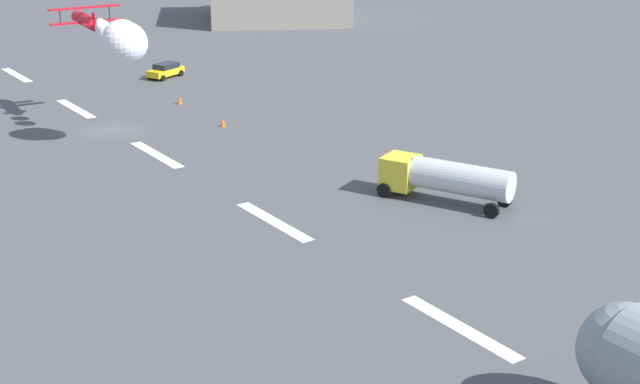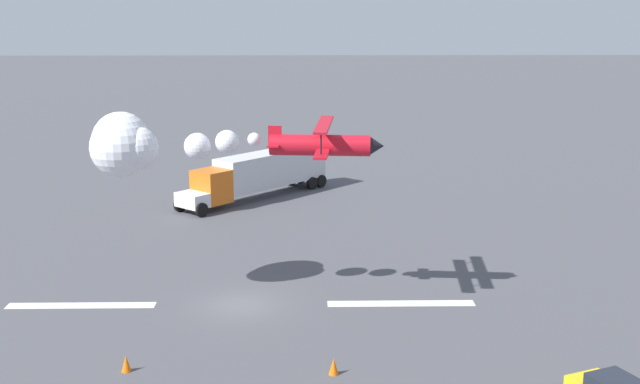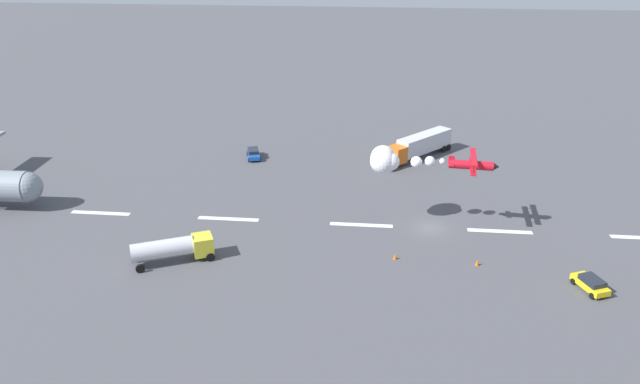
{
  "view_description": "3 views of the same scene",
  "coord_description": "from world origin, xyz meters",
  "px_view_note": "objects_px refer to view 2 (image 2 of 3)",
  "views": [
    {
      "loc": [
        73.04,
        -29.04,
        21.84
      ],
      "look_at": [
        31.17,
        0.0,
        3.53
      ],
      "focal_mm": 52.14,
      "sensor_mm": 36.0,
      "label": 1
    },
    {
      "loc": [
        -3.5,
        42.48,
        15.95
      ],
      "look_at": [
        -4.26,
        0.07,
        6.26
      ],
      "focal_mm": 46.53,
      "sensor_mm": 36.0,
      "label": 2
    },
    {
      "loc": [
        6.94,
        69.63,
        35.37
      ],
      "look_at": [
        14.32,
        -3.43,
        2.84
      ],
      "focal_mm": 34.21,
      "sensor_mm": 36.0,
      "label": 3
    }
  ],
  "objects_px": {
    "semi_truck_orange": "(259,173)",
    "traffic_cone_near": "(334,366)",
    "traffic_cone_far": "(126,363)",
    "stunt_biplane_red": "(147,145)"
  },
  "relations": [
    {
      "from": "semi_truck_orange",
      "to": "traffic_cone_near",
      "type": "distance_m",
      "value": 34.56
    },
    {
      "from": "stunt_biplane_red",
      "to": "traffic_cone_far",
      "type": "relative_size",
      "value": 20.62
    },
    {
      "from": "stunt_biplane_red",
      "to": "semi_truck_orange",
      "type": "height_order",
      "value": "stunt_biplane_red"
    },
    {
      "from": "stunt_biplane_red",
      "to": "semi_truck_orange",
      "type": "distance_m",
      "value": 25.85
    },
    {
      "from": "semi_truck_orange",
      "to": "traffic_cone_far",
      "type": "distance_m",
      "value": 33.98
    },
    {
      "from": "traffic_cone_near",
      "to": "traffic_cone_far",
      "type": "distance_m",
      "value": 9.2
    },
    {
      "from": "semi_truck_orange",
      "to": "traffic_cone_near",
      "type": "height_order",
      "value": "semi_truck_orange"
    },
    {
      "from": "stunt_biplane_red",
      "to": "traffic_cone_far",
      "type": "distance_m",
      "value": 12.31
    },
    {
      "from": "stunt_biplane_red",
      "to": "traffic_cone_near",
      "type": "relative_size",
      "value": 20.62
    },
    {
      "from": "traffic_cone_far",
      "to": "stunt_biplane_red",
      "type": "bearing_deg",
      "value": -87.52
    }
  ]
}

